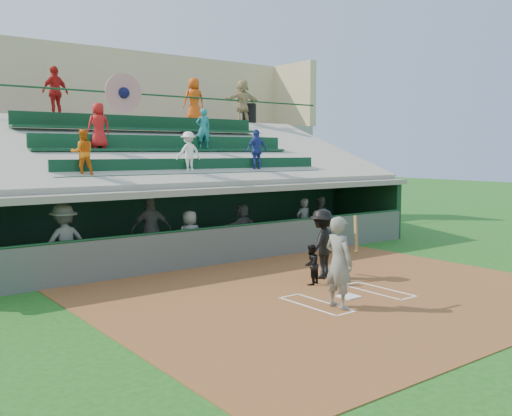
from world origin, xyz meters
TOP-DOWN VIEW (x-y plane):
  - ground at (0.00, 0.00)m, footprint 100.00×100.00m
  - dirt_slab at (0.00, 0.50)m, footprint 11.00×9.00m
  - home_plate at (0.00, 0.00)m, footprint 0.43×0.43m
  - batters_box_chalk at (0.00, 0.00)m, footprint 2.65×1.85m
  - dugout_floor at (0.00, 6.75)m, footprint 16.00×3.50m
  - concourse_slab at (0.00, 13.50)m, footprint 20.00×3.00m
  - grandstand at (-0.01, 10.51)m, footprint 20.40×10.40m
  - batter_at_plate at (-0.83, -0.48)m, footprint 0.87×0.78m
  - catcher at (0.15, 1.44)m, footprint 0.60×0.54m
  - home_umpire at (0.90, 1.83)m, footprint 1.34×1.03m
  - dugout_bench at (0.06, 7.89)m, footprint 16.66×1.05m
  - dugout_player_a at (-4.63, 5.56)m, footprint 1.35×0.86m
  - dugout_player_b at (-1.81, 6.25)m, footprint 1.26×0.86m
  - dugout_player_c at (-0.98, 5.43)m, footprint 0.83×0.58m
  - dugout_player_d at (1.70, 6.53)m, footprint 1.52×0.80m
  - dugout_player_e at (3.95, 5.95)m, footprint 0.61×0.41m
  - dugout_player_f at (5.32, 6.55)m, footprint 0.84×0.68m
  - trash_bin at (6.71, 12.86)m, footprint 0.66×0.66m
  - concourse_staff_a at (-2.30, 12.96)m, footprint 1.23×0.85m
  - concourse_staff_b at (3.32, 12.22)m, footprint 1.01×0.76m
  - concourse_staff_c at (5.71, 12.03)m, footprint 1.85×0.72m

SIDE VIEW (x-z plane):
  - ground at x=0.00m, z-range 0.00..0.00m
  - dirt_slab at x=0.00m, z-range 0.00..0.02m
  - dugout_floor at x=0.00m, z-range 0.00..0.04m
  - batters_box_chalk at x=0.00m, z-range 0.02..0.03m
  - home_plate at x=0.00m, z-range 0.02..0.05m
  - dugout_bench at x=0.06m, z-range 0.04..0.54m
  - catcher at x=0.15m, z-range 0.02..1.04m
  - dugout_player_d at x=1.70m, z-range 0.04..1.60m
  - dugout_player_c at x=-0.98m, z-range 0.04..1.63m
  - dugout_player_f at x=5.32m, z-range 0.04..1.67m
  - dugout_player_e at x=3.95m, z-range 0.04..1.70m
  - home_umpire at x=0.90m, z-range 0.02..1.85m
  - batter_at_plate at x=-0.83m, z-range 0.03..1.99m
  - dugout_player_a at x=-4.63m, z-range 0.04..2.02m
  - dugout_player_b at x=-1.81m, z-range 0.04..2.03m
  - grandstand at x=-0.01m, z-range -1.64..6.16m
  - concourse_slab at x=0.00m, z-range 0.00..4.60m
  - trash_bin at x=6.71m, z-range 4.60..5.58m
  - concourse_staff_b at x=3.32m, z-range 4.60..6.46m
  - concourse_staff_a at x=-2.30m, z-range 4.60..6.54m
  - concourse_staff_c at x=5.71m, z-range 4.60..6.55m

